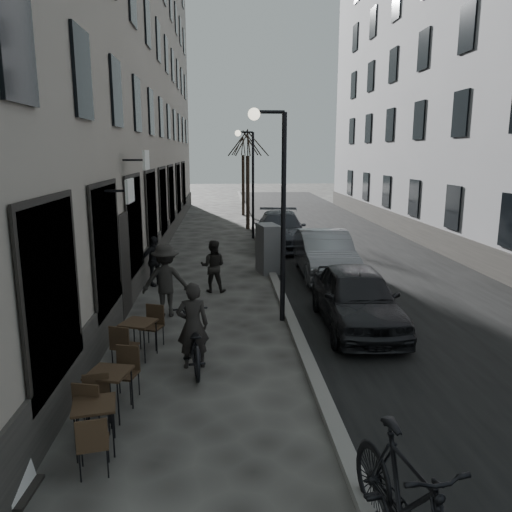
{
  "coord_description": "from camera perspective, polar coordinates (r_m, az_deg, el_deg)",
  "views": [
    {
      "loc": [
        -1.44,
        -5.75,
        4.11
      ],
      "look_at": [
        -0.7,
        5.25,
        1.8
      ],
      "focal_mm": 35.0,
      "sensor_mm": 36.0,
      "label": 1
    }
  ],
  "objects": [
    {
      "name": "ground",
      "position": [
        7.22,
        9.11,
        -23.06
      ],
      "size": [
        120.0,
        120.0,
        0.0
      ],
      "primitive_type": "plane",
      "color": "#33312E",
      "rests_on": "ground"
    },
    {
      "name": "utility_cabinet",
      "position": [
        17.22,
        1.39,
        0.87
      ],
      "size": [
        0.81,
        1.21,
        1.67
      ],
      "primitive_type": "cube",
      "rotation": [
        0.0,
        0.0,
        0.19
      ],
      "color": "slate",
      "rests_on": "ground"
    },
    {
      "name": "streetlamp_near",
      "position": [
        11.86,
        2.35,
        7.23
      ],
      "size": [
        0.9,
        0.28,
        5.09
      ],
      "color": "black",
      "rests_on": "ground"
    },
    {
      "name": "pedestrian_mid",
      "position": [
        12.79,
        -10.27,
        -2.77
      ],
      "size": [
        1.22,
        0.72,
        1.86
      ],
      "primitive_type": "imported",
      "rotation": [
        0.0,
        0.0,
        3.17
      ],
      "color": "#282523",
      "rests_on": "ground"
    },
    {
      "name": "streetlamp_far",
      "position": [
        23.81,
        -0.76,
        9.54
      ],
      "size": [
        0.9,
        0.28,
        5.09
      ],
      "color": "black",
      "rests_on": "ground"
    },
    {
      "name": "pedestrian_near",
      "position": [
        14.86,
        -4.94,
        -1.16
      ],
      "size": [
        0.84,
        0.7,
        1.56
      ],
      "primitive_type": "imported",
      "rotation": [
        0.0,
        0.0,
        2.99
      ],
      "color": "black",
      "rests_on": "ground"
    },
    {
      "name": "car_near",
      "position": [
        12.07,
        11.45,
        -4.68
      ],
      "size": [
        1.85,
        4.33,
        1.46
      ],
      "primitive_type": "imported",
      "rotation": [
        0.0,
        0.0,
        -0.03
      ],
      "color": "black",
      "rests_on": "ground"
    },
    {
      "name": "building_right",
      "position": [
        25.1,
        23.56,
        19.82
      ],
      "size": [
        4.0,
        35.0,
        16.0
      ],
      "primitive_type": "cube",
      "color": "gray",
      "rests_on": "ground"
    },
    {
      "name": "bistro_set_b",
      "position": [
        8.43,
        -16.38,
        -14.36
      ],
      "size": [
        0.75,
        1.55,
        0.89
      ],
      "rotation": [
        0.0,
        0.0,
        -0.23
      ],
      "color": "#2F2115",
      "rests_on": "ground"
    },
    {
      "name": "bicycle",
      "position": [
        9.84,
        -7.21,
        -9.67
      ],
      "size": [
        0.96,
        2.05,
        1.04
      ],
      "primitive_type": "imported",
      "rotation": [
        0.0,
        0.0,
        3.28
      ],
      "color": "black",
      "rests_on": "ground"
    },
    {
      "name": "road",
      "position": [
        22.76,
        9.7,
        1.26
      ],
      "size": [
        7.3,
        60.0,
        0.0
      ],
      "primitive_type": "cube",
      "color": "black",
      "rests_on": "ground"
    },
    {
      "name": "cyclist_rider",
      "position": [
        9.72,
        -7.26,
        -7.86
      ],
      "size": [
        0.67,
        0.49,
        1.7
      ],
      "primitive_type": "imported",
      "rotation": [
        0.0,
        0.0,
        3.28
      ],
      "color": "black",
      "rests_on": "ground"
    },
    {
      "name": "sign_board",
      "position": [
        7.14,
        -26.06,
        -20.32
      ],
      "size": [
        0.41,
        0.66,
        1.11
      ],
      "rotation": [
        0.0,
        0.0,
        -0.06
      ],
      "color": "black",
      "rests_on": "ground"
    },
    {
      "name": "car_mid",
      "position": [
        16.79,
        7.85,
        0.21
      ],
      "size": [
        1.71,
        4.65,
        1.52
      ],
      "primitive_type": "imported",
      "rotation": [
        0.0,
        0.0,
        -0.02
      ],
      "color": "gray",
      "rests_on": "ground"
    },
    {
      "name": "car_far",
      "position": [
        21.92,
        2.81,
        3.02
      ],
      "size": [
        2.46,
        5.35,
        1.52
      ],
      "primitive_type": "imported",
      "rotation": [
        0.0,
        0.0,
        -0.07
      ],
      "color": "#33353C",
      "rests_on": "ground"
    },
    {
      "name": "tree_near",
      "position": [
        26.79,
        -0.97,
        13.01
      ],
      "size": [
        2.4,
        2.4,
        5.7
      ],
      "color": "black",
      "rests_on": "ground"
    },
    {
      "name": "building_left",
      "position": [
        23.05,
        -16.28,
        21.1
      ],
      "size": [
        4.0,
        35.0,
        16.0
      ],
      "primitive_type": "cube",
      "color": "gray",
      "rests_on": "ground"
    },
    {
      "name": "pedestrian_far",
      "position": [
        15.82,
        -11.58,
        -0.57
      ],
      "size": [
        0.96,
        0.85,
        1.56
      ],
      "primitive_type": "imported",
      "rotation": [
        0.0,
        0.0,
        0.64
      ],
      "color": "black",
      "rests_on": "ground"
    },
    {
      "name": "tree_far",
      "position": [
        32.79,
        -1.5,
        12.79
      ],
      "size": [
        2.4,
        2.4,
        5.7
      ],
      "color": "black",
      "rests_on": "ground"
    },
    {
      "name": "bistro_set_a",
      "position": [
        7.63,
        -17.92,
        -17.6
      ],
      "size": [
        0.68,
        1.46,
        0.84
      ],
      "rotation": [
        0.0,
        0.0,
        0.2
      ],
      "color": "#2F2115",
      "rests_on": "ground"
    },
    {
      "name": "bistro_set_c",
      "position": [
        10.5,
        -13.24,
        -8.85
      ],
      "size": [
        0.9,
        1.56,
        0.89
      ],
      "rotation": [
        0.0,
        0.0,
        -0.34
      ],
      "color": "#2F2115",
      "rests_on": "ground"
    },
    {
      "name": "moped",
      "position": [
        5.75,
        16.79,
        -25.32
      ],
      "size": [
        1.02,
        2.36,
        1.37
      ],
      "primitive_type": "imported",
      "rotation": [
        0.0,
        0.0,
        0.17
      ],
      "color": "black",
      "rests_on": "ground"
    },
    {
      "name": "kerb",
      "position": [
        22.19,
        0.49,
        1.31
      ],
      "size": [
        0.25,
        60.0,
        0.12
      ],
      "primitive_type": "cube",
      "color": "slate",
      "rests_on": "ground"
    }
  ]
}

